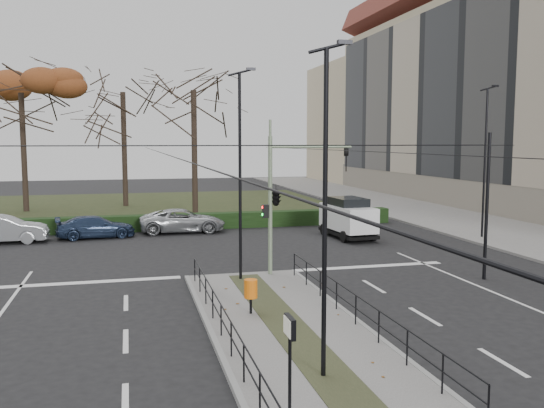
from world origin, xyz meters
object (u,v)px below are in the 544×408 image
at_px(info_panel, 290,339).
at_px(parked_car_second, 3,229).
at_px(white_van, 348,217).
at_px(rust_tree, 21,93).
at_px(bare_tree_center, 123,100).
at_px(bare_tree_near, 194,99).
at_px(streetlamp_median_far, 240,173).
at_px(parked_car_fourth, 183,221).
at_px(litter_bin, 251,289).
at_px(traffic_light, 278,194).
at_px(streetlamp_median_near, 326,210).
at_px(streetlamp_sidewalk, 485,161).
at_px(parked_car_third, 96,227).

distance_m(info_panel, parked_car_second, 25.73).
distance_m(white_van, rust_tree, 28.15).
distance_m(bare_tree_center, bare_tree_near, 8.39).
bearing_deg(streetlamp_median_far, info_panel, -96.33).
height_order(info_panel, parked_car_second, info_panel).
relative_size(streetlamp_median_far, parked_car_fourth, 1.59).
distance_m(litter_bin, bare_tree_center, 34.67).
relative_size(traffic_light, white_van, 1.26).
bearing_deg(streetlamp_median_far, parked_car_fourth, 94.51).
height_order(traffic_light, streetlamp_median_near, streetlamp_median_near).
xyz_separation_m(traffic_light, rust_tree, (-13.93, 26.08, 5.93)).
bearing_deg(bare_tree_near, traffic_light, -87.43).
relative_size(traffic_light, streetlamp_sidewalk, 0.66).
height_order(streetlamp_sidewalk, bare_tree_near, bare_tree_near).
bearing_deg(parked_car_second, white_van, -98.94).
xyz_separation_m(traffic_light, white_van, (6.46, 8.46, -2.23)).
xyz_separation_m(litter_bin, parked_car_third, (-5.65, 17.28, -0.28)).
relative_size(traffic_light, streetlamp_median_far, 0.68).
height_order(rust_tree, bare_tree_center, bare_tree_center).
distance_m(litter_bin, parked_car_third, 18.18).
bearing_deg(streetlamp_median_near, traffic_light, 81.19).
xyz_separation_m(streetlamp_sidewalk, bare_tree_near, (-14.81, 15.62, 4.28)).
relative_size(streetlamp_median_near, parked_car_second, 1.65).
distance_m(parked_car_fourth, rust_tree, 19.32).
distance_m(streetlamp_median_far, rust_tree, 29.76).
xyz_separation_m(streetlamp_median_near, bare_tree_center, (-4.61, 38.74, 5.01)).
bearing_deg(litter_bin, traffic_light, 66.51).
xyz_separation_m(streetlamp_median_far, white_van, (8.14, 9.05, -3.15)).
bearing_deg(info_panel, parked_car_third, 101.44).
bearing_deg(bare_tree_near, streetlamp_sidewalk, -46.53).
height_order(streetlamp_median_far, rust_tree, rust_tree).
distance_m(info_panel, bare_tree_near, 34.80).
height_order(rust_tree, bare_tree_near, bare_tree_near).
bearing_deg(streetlamp_median_near, litter_bin, 96.97).
xyz_separation_m(litter_bin, bare_tree_center, (-3.97, 33.46, 8.17)).
bearing_deg(bare_tree_center, rust_tree, -164.34).
distance_m(info_panel, streetlamp_median_far, 12.09).
distance_m(white_van, bare_tree_near, 16.98).
relative_size(litter_bin, streetlamp_median_far, 0.13).
bearing_deg(streetlamp_median_far, rust_tree, 114.67).
height_order(streetlamp_sidewalk, parked_car_fourth, streetlamp_sidewalk).
relative_size(streetlamp_median_far, streetlamp_sidewalk, 0.96).
bearing_deg(bare_tree_near, parked_car_third, -125.73).
distance_m(litter_bin, parked_car_fourth, 18.15).
bearing_deg(bare_tree_near, rust_tree, 161.37).
relative_size(info_panel, parked_car_third, 0.47).
relative_size(white_van, bare_tree_center, 0.35).
bearing_deg(rust_tree, litter_bin, -69.58).
bearing_deg(parked_car_third, traffic_light, -153.42).
height_order(info_panel, streetlamp_median_near, streetlamp_median_near).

